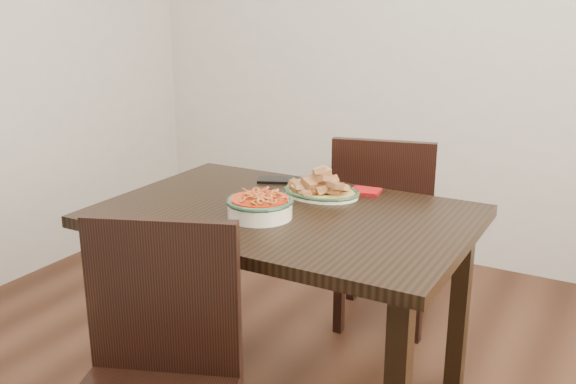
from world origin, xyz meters
The scene contains 8 objects.
wall_back centered at (0.00, 1.75, 1.30)m, with size 3.50×0.10×2.60m, color beige.
dining_table centered at (0.04, 0.10, 0.65)m, with size 1.23×0.82×0.75m.
chair_far centered at (0.14, 0.81, 0.50)m, with size 0.51×0.51×0.89m.
chair_near centered at (0.04, -0.58, 0.50)m, with size 0.54×0.54×0.89m.
fish_plate centered at (0.07, 0.32, 0.79)m, with size 0.28×0.22×0.11m.
noodle_bowl centered at (0.01, 0.00, 0.79)m, with size 0.22×0.22×0.08m.
smartphone centered at (-0.16, 0.41, 0.76)m, with size 0.16×0.09×0.01m, color black.
napkin centered at (0.20, 0.43, 0.76)m, with size 0.10×0.09×0.01m, color #980B0D.
Camera 1 is at (1.05, -1.68, 1.43)m, focal length 40.00 mm.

